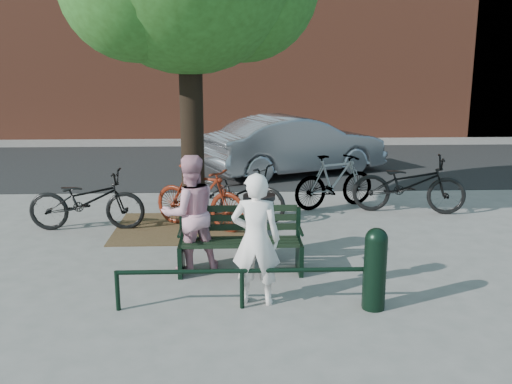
{
  "coord_description": "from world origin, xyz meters",
  "views": [
    {
      "loc": [
        -0.09,
        -7.66,
        2.97
      ],
      "look_at": [
        0.26,
        1.0,
        0.94
      ],
      "focal_mm": 40.0,
      "sensor_mm": 36.0,
      "label": 1
    }
  ],
  "objects_px": {
    "park_bench": "(240,238)",
    "bicycle_c": "(239,191)",
    "parked_car": "(296,145)",
    "litter_bin": "(259,226)",
    "person_left": "(256,239)",
    "person_right": "(190,213)",
    "bollard": "(375,266)"
  },
  "relations": [
    {
      "from": "park_bench",
      "to": "bicycle_c",
      "type": "bearing_deg",
      "value": 89.98
    },
    {
      "from": "bollard",
      "to": "park_bench",
      "type": "bearing_deg",
      "value": 139.8
    },
    {
      "from": "person_right",
      "to": "bicycle_c",
      "type": "distance_m",
      "value": 2.8
    },
    {
      "from": "park_bench",
      "to": "bicycle_c",
      "type": "relative_size",
      "value": 0.87
    },
    {
      "from": "person_right",
      "to": "park_bench",
      "type": "bearing_deg",
      "value": 154.91
    },
    {
      "from": "litter_bin",
      "to": "bicycle_c",
      "type": "height_order",
      "value": "bicycle_c"
    },
    {
      "from": "person_left",
      "to": "park_bench",
      "type": "bearing_deg",
      "value": -72.89
    },
    {
      "from": "bollard",
      "to": "litter_bin",
      "type": "height_order",
      "value": "bollard"
    },
    {
      "from": "litter_bin",
      "to": "person_left",
      "type": "bearing_deg",
      "value": -93.97
    },
    {
      "from": "person_left",
      "to": "parked_car",
      "type": "height_order",
      "value": "person_left"
    },
    {
      "from": "park_bench",
      "to": "bollard",
      "type": "xyz_separation_m",
      "value": [
        1.6,
        -1.35,
        0.07
      ]
    },
    {
      "from": "bicycle_c",
      "to": "park_bench",
      "type": "bearing_deg",
      "value": -147.82
    },
    {
      "from": "person_right",
      "to": "bicycle_c",
      "type": "height_order",
      "value": "person_right"
    },
    {
      "from": "person_right",
      "to": "bollard",
      "type": "relative_size",
      "value": 1.64
    },
    {
      "from": "person_left",
      "to": "litter_bin",
      "type": "height_order",
      "value": "person_left"
    },
    {
      "from": "person_right",
      "to": "litter_bin",
      "type": "distance_m",
      "value": 1.15
    },
    {
      "from": "person_left",
      "to": "parked_car",
      "type": "relative_size",
      "value": 0.35
    },
    {
      "from": "person_right",
      "to": "parked_car",
      "type": "height_order",
      "value": "person_right"
    },
    {
      "from": "litter_bin",
      "to": "parked_car",
      "type": "bearing_deg",
      "value": 78.89
    },
    {
      "from": "parked_car",
      "to": "person_right",
      "type": "bearing_deg",
      "value": 138.31
    },
    {
      "from": "bollard",
      "to": "bicycle_c",
      "type": "bearing_deg",
      "value": 111.24
    },
    {
      "from": "bollard",
      "to": "litter_bin",
      "type": "xyz_separation_m",
      "value": [
        -1.31,
        1.87,
        -0.05
      ]
    },
    {
      "from": "person_left",
      "to": "bollard",
      "type": "bearing_deg",
      "value": 179.42
    },
    {
      "from": "bollard",
      "to": "bicycle_c",
      "type": "xyz_separation_m",
      "value": [
        -1.6,
        4.11,
        -0.02
      ]
    },
    {
      "from": "bicycle_c",
      "to": "parked_car",
      "type": "xyz_separation_m",
      "value": [
        1.55,
        4.18,
        0.25
      ]
    },
    {
      "from": "park_bench",
      "to": "parked_car",
      "type": "height_order",
      "value": "parked_car"
    },
    {
      "from": "park_bench",
      "to": "litter_bin",
      "type": "xyz_separation_m",
      "value": [
        0.29,
        0.52,
        0.02
      ]
    },
    {
      "from": "bicycle_c",
      "to": "parked_car",
      "type": "relative_size",
      "value": 0.43
    },
    {
      "from": "park_bench",
      "to": "litter_bin",
      "type": "relative_size",
      "value": 1.76
    },
    {
      "from": "bicycle_c",
      "to": "parked_car",
      "type": "bearing_deg",
      "value": 11.88
    },
    {
      "from": "person_right",
      "to": "parked_car",
      "type": "distance_m",
      "value": 7.23
    },
    {
      "from": "park_bench",
      "to": "parked_car",
      "type": "xyz_separation_m",
      "value": [
        1.55,
        6.94,
        0.3
      ]
    }
  ]
}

